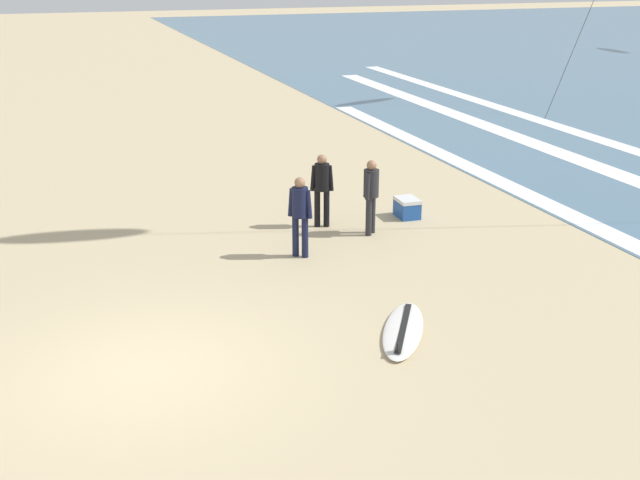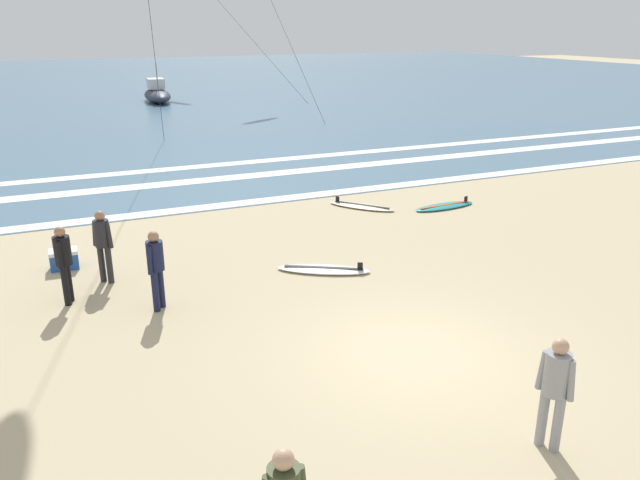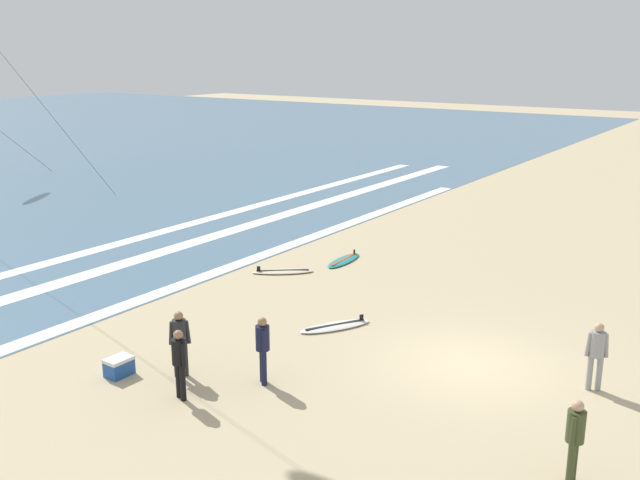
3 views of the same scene
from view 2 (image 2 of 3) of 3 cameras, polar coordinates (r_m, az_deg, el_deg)
The scene contains 14 objects.
ground_plane at distance 10.79m, azimuth 8.51°, elevation -10.23°, with size 160.00×160.00×0.00m, color tan.
ocean_surface at distance 62.95m, azimuth -19.47°, elevation 13.41°, with size 140.00×90.00×0.01m, color slate.
wave_foam_shoreline at distance 19.66m, azimuth -4.65°, elevation 3.68°, with size 39.19×0.63×0.01m, color white.
wave_foam_mid_break at distance 22.63m, azimuth -9.01°, elevation 5.59°, with size 54.29×0.82×0.01m, color white.
wave_foam_outer_break at distance 24.46m, azimuth -14.62°, elevation 6.23°, with size 55.84×0.70×0.01m, color white.
surfer_right_near at distance 13.08m, azimuth -22.50°, elevation -1.54°, with size 0.32×0.51×1.60m.
surfer_background_far at distance 13.86m, azimuth -19.34°, elevation -0.01°, with size 0.42×0.42×1.60m.
surfer_mid_group at distance 12.23m, azimuth -14.85°, elevation -2.07°, with size 0.40×0.44×1.60m.
surfer_left_far at distance 8.60m, azimuth 20.79°, elevation -12.26°, with size 0.32×0.50×1.60m.
surfboard_foreground_flat at distance 19.19m, azimuth 11.38°, elevation 3.07°, with size 2.14×0.76×0.25m.
surfboard_left_pile at distance 13.97m, azimuth 0.35°, elevation -2.71°, with size 2.12×1.58×0.25m.
surfboard_near_water at distance 18.85m, azimuth 3.86°, elevation 3.13°, with size 1.79×2.01×0.25m.
offshore_boat at distance 46.54m, azimuth -14.73°, elevation 12.84°, with size 1.91×5.27×2.70m.
cooler_box at distance 15.23m, azimuth -22.45°, elevation -1.63°, with size 0.63×0.47×0.44m.
Camera 2 is at (-5.17, -7.87, 5.27)m, focal length 34.84 mm.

